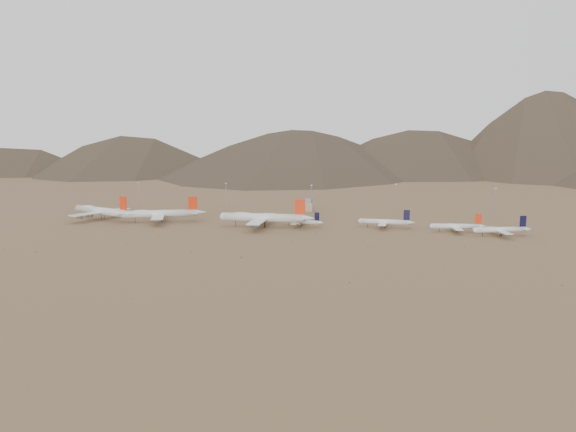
% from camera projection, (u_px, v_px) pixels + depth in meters
% --- Properties ---
extents(ground, '(3000.00, 3000.00, 0.00)m').
position_uv_depth(ground, '(243.00, 231.00, 431.47)').
color(ground, '#95724D').
rests_on(ground, ground).
extents(mountain_ridge, '(4400.00, 1000.00, 300.00)m').
position_uv_depth(mountain_ridge, '(356.00, 99.00, 1279.16)').
color(mountain_ridge, '#4D3E2E').
rests_on(mountain_ridge, ground).
extents(widebody_west, '(71.10, 57.01, 22.33)m').
position_uv_depth(widebody_west, '(102.00, 211.00, 487.33)').
color(widebody_west, silver).
rests_on(widebody_west, ground).
extents(widebody_centre, '(67.86, 54.36, 21.27)m').
position_uv_depth(widebody_centre, '(161.00, 213.00, 474.69)').
color(widebody_centre, silver).
rests_on(widebody_centre, ground).
extents(widebody_east, '(78.05, 59.87, 23.17)m').
position_uv_depth(widebody_east, '(263.00, 217.00, 448.48)').
color(widebody_east, silver).
rests_on(widebody_east, ground).
extents(narrowbody_a, '(36.52, 26.87, 12.25)m').
position_uv_depth(narrowbody_a, '(302.00, 221.00, 453.63)').
color(narrowbody_a, silver).
rests_on(narrowbody_a, ground).
extents(narrowbody_b, '(45.26, 32.40, 14.93)m').
position_uv_depth(narrowbody_b, '(386.00, 222.00, 446.43)').
color(narrowbody_b, silver).
rests_on(narrowbody_b, ground).
extents(narrowbody_c, '(43.00, 31.26, 14.25)m').
position_uv_depth(narrowbody_c, '(457.00, 226.00, 427.11)').
color(narrowbody_c, silver).
rests_on(narrowbody_c, ground).
extents(narrowbody_d, '(43.59, 32.37, 14.85)m').
position_uv_depth(narrowbody_d, '(502.00, 230.00, 411.17)').
color(narrowbody_d, silver).
rests_on(narrowbody_d, ground).
extents(control_tower, '(8.00, 8.00, 12.00)m').
position_uv_depth(control_tower, '(309.00, 206.00, 540.45)').
color(control_tower, tan).
rests_on(control_tower, ground).
extents(mast_far_west, '(2.00, 0.60, 25.70)m').
position_uv_depth(mast_far_west, '(139.00, 193.00, 567.54)').
color(mast_far_west, gray).
rests_on(mast_far_west, ground).
extents(mast_west, '(2.00, 0.60, 25.70)m').
position_uv_depth(mast_west, '(226.00, 194.00, 558.39)').
color(mast_west, gray).
rests_on(mast_west, ground).
extents(mast_centre, '(2.00, 0.60, 25.70)m').
position_uv_depth(mast_centre, '(311.00, 197.00, 536.46)').
color(mast_centre, gray).
rests_on(mast_centre, ground).
extents(mast_east, '(2.00, 0.60, 25.70)m').
position_uv_depth(mast_east, '(396.00, 195.00, 547.64)').
color(mast_east, gray).
rests_on(mast_east, ground).
extents(mast_far_east, '(2.00, 0.60, 25.70)m').
position_uv_depth(mast_far_east, '(495.00, 200.00, 508.29)').
color(mast_far_east, gray).
rests_on(mast_far_east, ground).
extents(desert_scrub, '(443.87, 183.79, 0.86)m').
position_uv_depth(desert_scrub, '(166.00, 248.00, 367.30)').
color(desert_scrub, olive).
rests_on(desert_scrub, ground).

